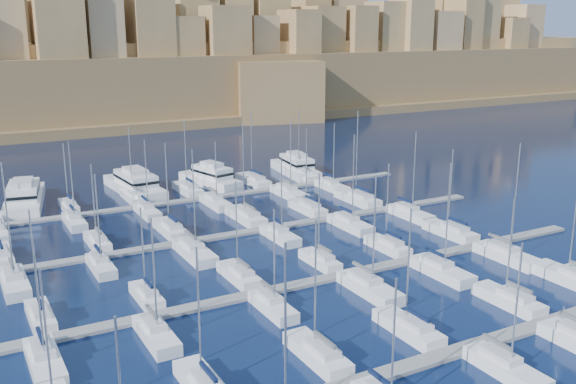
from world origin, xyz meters
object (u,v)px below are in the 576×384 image
sailboat_4 (509,300)px  motor_yacht_d (296,167)px  motor_yacht_a (24,197)px  motor_yacht_c (211,177)px  sailboat_2 (318,354)px  motor_yacht_b (135,184)px

sailboat_4 → motor_yacht_d: bearing=80.6°
motor_yacht_a → motor_yacht_d: bearing=-1.5°
sailboat_4 → motor_yacht_d: size_ratio=0.75×
motor_yacht_c → sailboat_2: bearing=-104.1°
motor_yacht_d → sailboat_4: bearing=-99.4°
motor_yacht_b → motor_yacht_d: 34.77m
sailboat_2 → motor_yacht_b: sailboat_2 is taller
motor_yacht_a → motor_yacht_c: size_ratio=1.27×
sailboat_2 → motor_yacht_c: sailboat_2 is taller
motor_yacht_c → motor_yacht_d: same height
sailboat_2 → motor_yacht_d: (37.35, 70.22, 0.98)m
sailboat_2 → motor_yacht_d: 79.54m
sailboat_2 → sailboat_4: bearing=0.1°
motor_yacht_a → motor_yacht_d: 54.68m
sailboat_2 → motor_yacht_d: size_ratio=0.83×
sailboat_2 → sailboat_4: sailboat_2 is taller
motor_yacht_a → motor_yacht_d: same height
motor_yacht_a → motor_yacht_b: size_ratio=1.03×
sailboat_4 → sailboat_2: bearing=-179.9°
sailboat_2 → motor_yacht_a: (-17.31, 71.68, 0.98)m
sailboat_4 → motor_yacht_c: bearing=96.8°
motor_yacht_c → motor_yacht_a: bearing=176.6°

